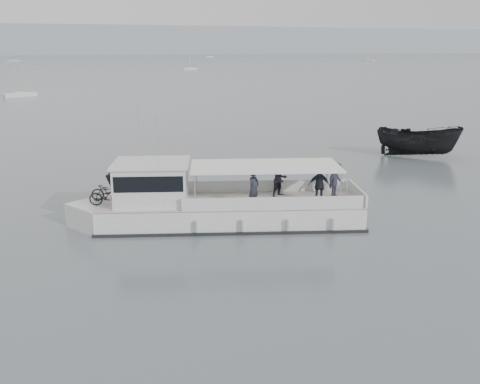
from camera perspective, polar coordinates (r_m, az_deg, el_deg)
name	(u,v)px	position (r m, az deg, el deg)	size (l,w,h in m)	color
ground	(131,252)	(23.81, -11.59, -6.30)	(1400.00, 1400.00, 0.00)	slate
headland	(35,40)	(581.99, -20.99, 14.90)	(1400.00, 90.00, 28.00)	#939EA8
tour_boat	(205,205)	(26.64, -3.77, -1.36)	(14.57, 7.30, 6.16)	white
dark_motorboat	(419,141)	(45.26, 18.50, 5.16)	(2.47, 6.57, 2.54)	black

